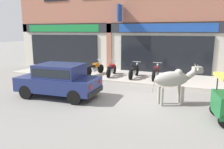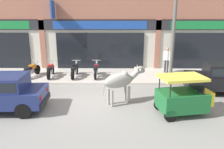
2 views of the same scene
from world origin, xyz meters
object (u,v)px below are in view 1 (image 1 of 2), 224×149
(car_1, at_px, (59,79))
(motorcycle_0, at_px, (95,68))
(cow, at_px, (174,79))
(motorcycle_2, at_px, (134,71))
(motorcycle_3, at_px, (156,72))
(motorcycle_1, at_px, (112,69))

(car_1, xyz_separation_m, motorcycle_0, (-0.41, 4.41, -0.27))
(cow, distance_m, car_1, 4.82)
(car_1, relative_size, motorcycle_0, 2.06)
(car_1, height_order, motorcycle_2, car_1)
(motorcycle_0, distance_m, motorcycle_2, 2.55)
(cow, distance_m, motorcycle_3, 3.88)
(motorcycle_2, bearing_deg, motorcycle_3, 1.57)
(motorcycle_2, relative_size, motorcycle_3, 1.00)
(cow, relative_size, motorcycle_0, 1.06)
(motorcycle_0, relative_size, motorcycle_2, 0.99)
(cow, relative_size, motorcycle_1, 1.04)
(motorcycle_1, bearing_deg, car_1, -99.08)
(motorcycle_1, bearing_deg, motorcycle_0, -178.36)
(cow, xyz_separation_m, motorcycle_2, (-2.61, 3.58, -0.46))
(car_1, height_order, motorcycle_0, car_1)
(motorcycle_1, height_order, motorcycle_2, same)
(cow, distance_m, motorcycle_1, 5.43)
(motorcycle_2, xyz_separation_m, motorcycle_3, (1.26, 0.03, 0.00))
(motorcycle_0, distance_m, motorcycle_3, 3.81)
(cow, distance_m, motorcycle_0, 6.29)
(cow, bearing_deg, motorcycle_0, 145.37)
(motorcycle_0, xyz_separation_m, motorcycle_3, (3.81, 0.05, 0.00))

